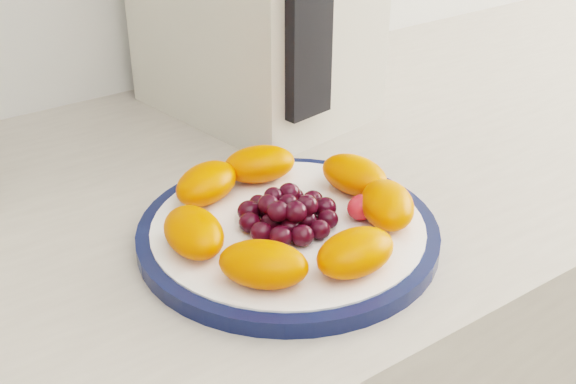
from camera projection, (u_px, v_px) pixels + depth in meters
plate_rim at (288, 233)px, 0.65m from camera, size 0.27×0.27×0.01m
plate_face at (288, 232)px, 0.65m from camera, size 0.25×0.25×0.02m
appliance_panel at (308, 2)px, 0.73m from camera, size 0.06×0.03×0.25m
fruit_plate at (293, 208)px, 0.64m from camera, size 0.23×0.23×0.03m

